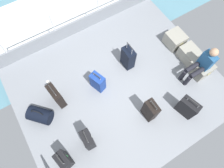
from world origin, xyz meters
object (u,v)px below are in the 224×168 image
object	(u,v)px
passenger_seated	(202,64)
suitcase_2	(57,96)
suitcase_4	(128,58)
duffel_bag	(40,115)
paper_cup	(48,82)
cargo_crate_0	(175,39)
suitcase_1	(150,111)
cargo_crate_1	(189,54)
suitcase_0	(64,160)
suitcase_3	(98,82)
suitcase_5	(88,140)
cargo_crate_2	(201,68)
suitcase_6	(187,108)

from	to	relation	value
passenger_seated	suitcase_2	xyz separation A→B (m)	(-1.23, -3.42, -0.25)
suitcase_4	duffel_bag	distance (m)	2.64
suitcase_4	paper_cup	world-z (taller)	suitcase_4
cargo_crate_0	suitcase_1	xyz separation A→B (m)	(1.35, -1.90, 0.16)
cargo_crate_1	paper_cup	bearing A→B (deg)	-109.82
suitcase_0	paper_cup	distance (m)	2.06
suitcase_4	duffel_bag	world-z (taller)	suitcase_4
passenger_seated	suitcase_3	xyz separation A→B (m)	(-1.05, -2.38, -0.29)
suitcase_2	suitcase_5	size ratio (longest dim) A/B	0.96
cargo_crate_2	suitcase_3	distance (m)	2.77
suitcase_2	suitcase_4	world-z (taller)	suitcase_4
passenger_seated	suitcase_6	bearing A→B (deg)	-53.97
cargo_crate_0	cargo_crate_2	xyz separation A→B (m)	(1.09, -0.00, 0.00)
suitcase_4	suitcase_5	xyz separation A→B (m)	(1.29, -1.91, -0.01)
cargo_crate_0	suitcase_3	bearing A→B (deg)	-88.96
suitcase_2	suitcase_4	bearing A→B (deg)	89.82
suitcase_6	suitcase_2	bearing A→B (deg)	-126.67
suitcase_1	suitcase_2	world-z (taller)	suitcase_1
cargo_crate_0	suitcase_5	xyz separation A→B (m)	(1.17, -3.45, 0.13)
suitcase_1	suitcase_6	world-z (taller)	suitcase_1
cargo_crate_0	paper_cup	xyz separation A→B (m)	(-0.74, -3.65, -0.15)
cargo_crate_0	suitcase_0	world-z (taller)	suitcase_0
passenger_seated	suitcase_6	distance (m)	1.14
suitcase_0	suitcase_6	distance (m)	3.05
paper_cup	suitcase_2	bearing A→B (deg)	3.97
cargo_crate_0	suitcase_3	world-z (taller)	suitcase_3
cargo_crate_2	suitcase_6	xyz separation A→B (m)	(0.65, -1.08, 0.10)
cargo_crate_1	paper_cup	distance (m)	3.92
cargo_crate_0	cargo_crate_2	world-z (taller)	cargo_crate_2
passenger_seated	suitcase_0	bearing A→B (deg)	-87.57
cargo_crate_0	suitcase_4	world-z (taller)	suitcase_4
suitcase_3	suitcase_2	bearing A→B (deg)	-99.79
suitcase_6	duffel_bag	size ratio (longest dim) A/B	1.13
duffel_bag	suitcase_3	bearing A→B (deg)	89.52
cargo_crate_1	cargo_crate_2	xyz separation A→B (m)	(0.51, -0.04, 0.01)
duffel_bag	passenger_seated	bearing A→B (deg)	75.09
suitcase_0	suitcase_5	bearing A→B (deg)	98.12
suitcase_0	paper_cup	xyz separation A→B (m)	(-2.00, 0.45, -0.22)
cargo_crate_0	passenger_seated	xyz separation A→B (m)	(1.09, -0.19, 0.38)
suitcase_2	suitcase_6	size ratio (longest dim) A/B	1.04
suitcase_3	passenger_seated	bearing A→B (deg)	66.26
passenger_seated	suitcase_4	world-z (taller)	passenger_seated
suitcase_0	suitcase_1	bearing A→B (deg)	87.63
passenger_seated	suitcase_6	world-z (taller)	passenger_seated
cargo_crate_2	suitcase_6	world-z (taller)	suitcase_6
cargo_crate_2	duffel_bag	xyz separation A→B (m)	(-1.06, -4.16, -0.02)
suitcase_3	paper_cup	xyz separation A→B (m)	(-0.79, -1.09, -0.24)
cargo_crate_1	duffel_bag	xyz separation A→B (m)	(-0.55, -4.20, -0.00)
suitcase_2	suitcase_3	size ratio (longest dim) A/B	1.14
suitcase_1	suitcase_2	bearing A→B (deg)	-130.91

